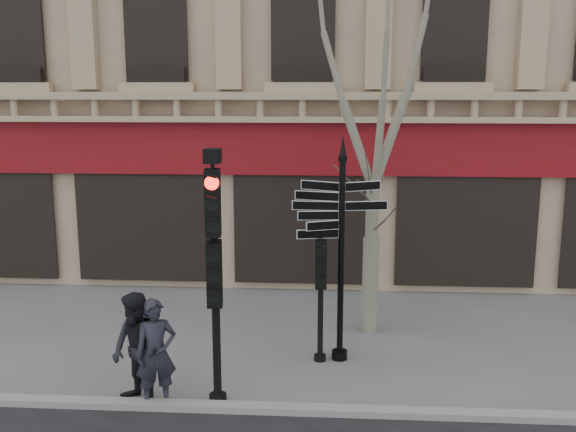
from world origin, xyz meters
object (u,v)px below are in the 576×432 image
Objects in this scene: traffic_signal_secondary at (321,277)px; plane_tree at (376,64)px; fingerpost at (342,212)px; pedestrian_a at (156,354)px; traffic_signal_main at (214,247)px; pedestrian_b at (137,351)px.

plane_tree is at bearing 54.52° from traffic_signal_secondary.
fingerpost is 2.37× the size of pedestrian_a.
pedestrian_a is (-2.93, -2.02, -1.94)m from fingerpost.
fingerpost is at bearing 35.86° from traffic_signal_main.
pedestrian_b is at bearing 179.93° from traffic_signal_main.
traffic_signal_secondary is 4.28m from plane_tree.
plane_tree is at bearing 19.10° from pedestrian_a.
pedestrian_a is (-2.57, -1.93, -0.73)m from traffic_signal_secondary.
traffic_signal_main is 2.60m from traffic_signal_secondary.
fingerpost reaches higher than traffic_signal_secondary.
pedestrian_b is (-2.87, -1.93, -0.69)m from traffic_signal_secondary.
plane_tree is (0.64, 1.46, 2.66)m from fingerpost.
pedestrian_b is at bearing -148.57° from traffic_signal_secondary.
traffic_signal_secondary is at bearing 73.77° from pedestrian_b.
plane_tree reaches higher than fingerpost.
traffic_signal_main is 2.21× the size of pedestrian_b.
traffic_signal_secondary is 1.25× the size of pedestrian_b.
traffic_signal_main is 2.09m from pedestrian_b.
traffic_signal_main is 1.96m from pedestrian_a.
traffic_signal_main is at bearing -135.00° from traffic_signal_secondary.
pedestrian_b is (-1.24, -0.16, -1.67)m from traffic_signal_main.
pedestrian_b is (-3.23, -2.02, -1.90)m from fingerpost.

